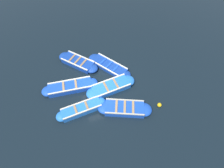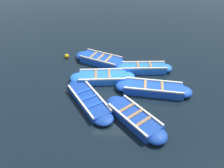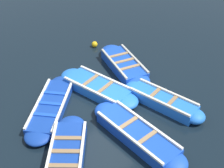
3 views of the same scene
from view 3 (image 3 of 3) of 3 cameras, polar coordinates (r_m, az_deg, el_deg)
The scene contains 8 objects.
ground_plane at distance 11.27m, azimuth -1.49°, elevation -4.10°, with size 120.00×120.00×0.00m, color black.
boat_broadside at distance 11.81m, azimuth -2.63°, elevation -0.70°, with size 1.29×3.59×0.43m.
boat_drifting at distance 10.01m, azimuth 4.63°, elevation -9.20°, with size 1.23×3.87×0.47m.
boat_mid_row at distance 11.31m, azimuth 9.29°, elevation -3.13°, with size 0.95×3.26×0.46m.
boat_bow_out at distance 11.23m, azimuth -11.10°, elevation -4.12°, with size 3.54×2.85×0.35m.
boat_end_of_row at distance 9.52m, azimuth -8.30°, elevation -12.87°, with size 3.13×2.95×0.45m.
boat_centre at distance 13.05m, azimuth 2.21°, elevation 3.49°, with size 2.19×3.52×0.46m.
buoy_orange_near at distance 14.66m, azimuth -3.20°, elevation 7.27°, with size 0.27×0.27×0.27m, color #EAB214.
Camera 3 is at (-6.02, -5.96, 7.43)m, focal length 50.00 mm.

